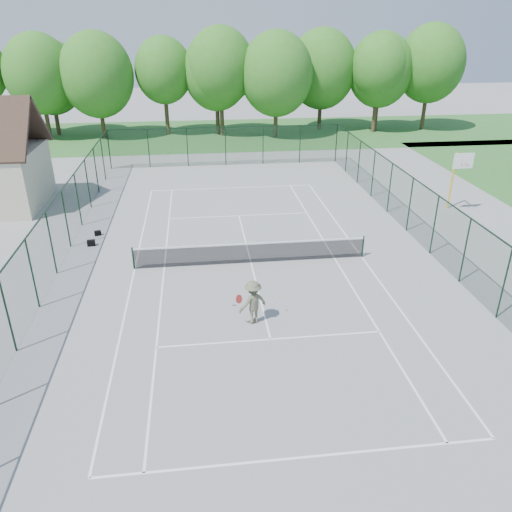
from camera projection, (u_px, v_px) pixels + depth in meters
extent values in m
plane|color=gray|center=(251.00, 263.00, 23.94)|extent=(140.00, 140.00, 0.00)
cube|color=#35722F|center=(218.00, 134.00, 50.84)|extent=(80.00, 16.00, 0.01)
cube|color=white|center=(232.00, 188.00, 34.60)|extent=(10.97, 0.08, 0.01)
cube|color=white|center=(301.00, 458.00, 13.28)|extent=(10.97, 0.08, 0.01)
cube|color=white|center=(239.00, 216.00, 29.68)|extent=(8.23, 0.08, 0.01)
cube|color=white|center=(271.00, 339.00, 18.20)|extent=(8.23, 0.08, 0.01)
cube|color=white|center=(362.00, 257.00, 24.54)|extent=(0.08, 23.77, 0.01)
cube|color=white|center=(135.00, 269.00, 23.34)|extent=(0.08, 23.77, 0.01)
cube|color=white|center=(334.00, 258.00, 24.39)|extent=(0.08, 23.77, 0.01)
cube|color=white|center=(164.00, 267.00, 23.49)|extent=(0.08, 23.77, 0.01)
cube|color=white|center=(251.00, 263.00, 23.94)|extent=(0.08, 12.80, 0.01)
cylinder|color=black|center=(133.00, 258.00, 23.10)|extent=(0.08, 0.08, 1.10)
cylinder|color=black|center=(363.00, 247.00, 24.30)|extent=(0.08, 0.08, 1.10)
cube|color=black|center=(251.00, 253.00, 23.73)|extent=(11.00, 0.02, 0.96)
cube|color=white|center=(251.00, 244.00, 23.51)|extent=(11.00, 0.05, 0.07)
cube|color=#17351F|center=(226.00, 146.00, 39.44)|extent=(18.00, 0.02, 3.00)
cube|color=#17351F|center=(434.00, 225.00, 24.28)|extent=(0.02, 36.00, 3.00)
cube|color=#17351F|center=(51.00, 243.00, 22.32)|extent=(0.02, 36.00, 3.00)
cube|color=black|center=(225.00, 127.00, 38.80)|extent=(18.00, 0.05, 0.05)
cube|color=black|center=(439.00, 196.00, 23.64)|extent=(0.05, 36.00, 0.05)
cube|color=black|center=(45.00, 212.00, 21.67)|extent=(0.05, 36.00, 0.05)
cylinder|color=#473723|center=(47.00, 117.00, 48.14)|extent=(0.40, 0.40, 4.20)
ellipsoid|color=#398125|center=(39.00, 74.00, 46.47)|extent=(6.40, 6.40, 7.40)
cylinder|color=#473723|center=(217.00, 113.00, 49.94)|extent=(0.40, 0.40, 4.20)
ellipsoid|color=#398125|center=(216.00, 72.00, 48.27)|extent=(6.40, 6.40, 7.40)
cylinder|color=#473723|center=(376.00, 110.00, 51.75)|extent=(0.40, 0.40, 4.20)
ellipsoid|color=#398125|center=(380.00, 70.00, 50.07)|extent=(6.40, 6.40, 7.40)
cylinder|color=gold|center=(452.00, 181.00, 30.16)|extent=(0.12, 0.12, 3.50)
cube|color=gold|center=(460.00, 156.00, 29.07)|extent=(0.08, 0.90, 0.08)
cube|color=white|center=(464.00, 161.00, 28.74)|extent=(1.20, 0.05, 0.90)
torus|color=#C03808|center=(465.00, 164.00, 28.59)|extent=(0.48, 0.48, 0.02)
cube|color=black|center=(91.00, 243.00, 25.68)|extent=(0.41, 0.27, 0.31)
cube|color=black|center=(98.00, 233.00, 26.93)|extent=(0.38, 0.31, 0.26)
imported|color=#5C5F46|center=(253.00, 302.00, 18.87)|extent=(1.31, 1.07, 1.77)
sphere|color=#C5DF39|center=(278.00, 297.00, 19.37)|extent=(0.07, 0.07, 0.07)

